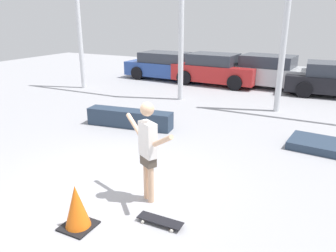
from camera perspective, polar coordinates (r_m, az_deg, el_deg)
ground_plane at (r=6.42m, az=-9.49°, el=-10.71°), size 36.00×36.00×0.00m
skateboarder at (r=5.54m, az=-3.51°, el=-3.49°), size 1.30×0.77×1.79m
skateboard at (r=5.36m, az=-1.39°, el=-16.13°), size 0.75×0.25×0.08m
grind_box at (r=9.69m, az=-6.69°, el=1.33°), size 2.61×0.84×0.50m
canopy_support_left at (r=13.71m, az=-7.41°, el=18.66°), size 5.04×0.20×5.15m
parked_car_blue at (r=17.05m, az=-0.18°, el=10.38°), size 4.33×2.01×1.35m
parked_car_red at (r=15.88m, az=8.25°, el=9.71°), size 4.03×2.06×1.43m
parked_car_silver at (r=15.71m, az=17.34°, el=8.98°), size 4.24×2.15×1.44m
traffic_cone at (r=5.32m, az=-15.63°, el=-13.47°), size 0.49×0.49×0.72m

